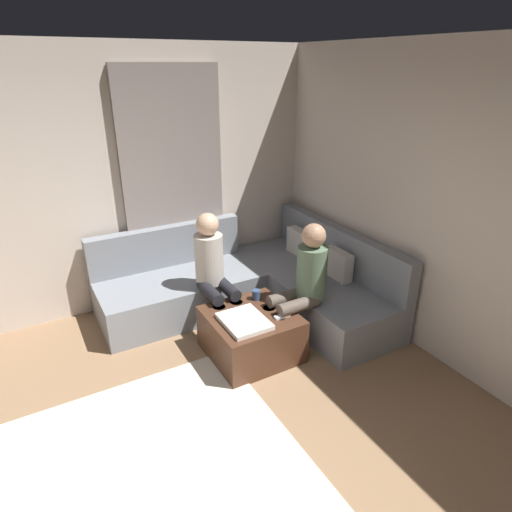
{
  "coord_description": "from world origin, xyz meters",
  "views": [
    {
      "loc": [
        1.62,
        -0.2,
        2.5
      ],
      "look_at": [
        -1.63,
        1.63,
        0.85
      ],
      "focal_mm": 30.85,
      "sensor_mm": 36.0,
      "label": 1
    }
  ],
  "objects_px": {
    "sectional_couch": "(255,285)",
    "person_on_couch_side": "(213,269)",
    "game_remote": "(282,316)",
    "coffee_mug": "(256,295)",
    "ottoman": "(251,334)",
    "person_on_couch_back": "(303,281)"
  },
  "relations": [
    {
      "from": "person_on_couch_back",
      "to": "person_on_couch_side",
      "type": "xyz_separation_m",
      "value": [
        -0.64,
        -0.61,
        0.0
      ]
    },
    {
      "from": "sectional_couch",
      "to": "ottoman",
      "type": "bearing_deg",
      "value": -32.23
    },
    {
      "from": "sectional_couch",
      "to": "person_on_couch_side",
      "type": "xyz_separation_m",
      "value": [
        0.15,
        -0.55,
        0.38
      ]
    },
    {
      "from": "sectional_couch",
      "to": "person_on_couch_back",
      "type": "relative_size",
      "value": 2.12
    },
    {
      "from": "sectional_couch",
      "to": "ottoman",
      "type": "distance_m",
      "value": 0.85
    },
    {
      "from": "coffee_mug",
      "to": "game_remote",
      "type": "relative_size",
      "value": 0.63
    },
    {
      "from": "ottoman",
      "to": "person_on_couch_side",
      "type": "relative_size",
      "value": 0.63
    },
    {
      "from": "coffee_mug",
      "to": "person_on_couch_side",
      "type": "distance_m",
      "value": 0.48
    },
    {
      "from": "game_remote",
      "to": "person_on_couch_side",
      "type": "distance_m",
      "value": 0.84
    },
    {
      "from": "sectional_couch",
      "to": "coffee_mug",
      "type": "height_order",
      "value": "sectional_couch"
    },
    {
      "from": "person_on_couch_side",
      "to": "person_on_couch_back",
      "type": "bearing_deg",
      "value": 133.57
    },
    {
      "from": "sectional_couch",
      "to": "person_on_couch_side",
      "type": "distance_m",
      "value": 0.68
    },
    {
      "from": "ottoman",
      "to": "game_remote",
      "type": "relative_size",
      "value": 5.07
    },
    {
      "from": "sectional_couch",
      "to": "ottoman",
      "type": "height_order",
      "value": "sectional_couch"
    },
    {
      "from": "coffee_mug",
      "to": "game_remote",
      "type": "height_order",
      "value": "coffee_mug"
    },
    {
      "from": "person_on_couch_back",
      "to": "sectional_couch",
      "type": "bearing_deg",
      "value": 4.01
    },
    {
      "from": "sectional_couch",
      "to": "ottoman",
      "type": "xyz_separation_m",
      "value": [
        0.71,
        -0.45,
        -0.07
      ]
    },
    {
      "from": "ottoman",
      "to": "person_on_couch_side",
      "type": "bearing_deg",
      "value": -169.81
    },
    {
      "from": "sectional_couch",
      "to": "person_on_couch_back",
      "type": "distance_m",
      "value": 0.87
    },
    {
      "from": "ottoman",
      "to": "person_on_couch_side",
      "type": "distance_m",
      "value": 0.73
    },
    {
      "from": "sectional_couch",
      "to": "person_on_couch_back",
      "type": "height_order",
      "value": "person_on_couch_back"
    },
    {
      "from": "game_remote",
      "to": "sectional_couch",
      "type": "bearing_deg",
      "value": 165.57
    }
  ]
}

